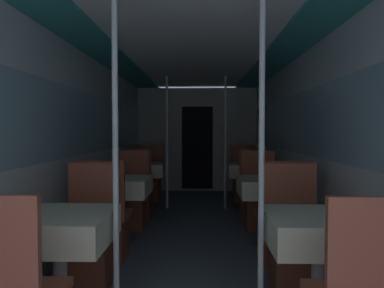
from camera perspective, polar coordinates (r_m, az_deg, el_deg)
wall_left at (r=4.55m, az=-15.68°, el=0.06°), size 0.05×8.56×2.13m
wall_right at (r=4.50m, az=16.48°, el=0.03°), size 0.05×8.56×2.13m
ceiling_panel at (r=4.43m, az=0.32°, el=13.92°), size 2.51×8.56×0.07m
bulkhead_far at (r=7.79m, az=0.81°, el=0.65°), size 2.46×0.09×2.13m
dining_table_left_0 at (r=2.65m, az=-19.54°, el=-12.49°), size 0.67×0.67×0.73m
chair_left_far_0 at (r=3.30m, az=-15.49°, el=-15.07°), size 0.44×0.44×0.99m
support_pole_left_0 at (r=2.47m, az=-11.58°, el=-2.70°), size 0.04×0.04×2.13m
dining_table_left_1 at (r=4.35m, az=-10.95°, el=-6.64°), size 0.67×0.67×0.73m
chair_left_near_1 at (r=3.83m, az=-12.95°, el=-12.62°), size 0.44×0.44×0.99m
chair_left_far_1 at (r=5.00m, az=-9.38°, el=-9.05°), size 0.44×0.44×0.99m
dining_table_left_2 at (r=6.11m, az=-7.31°, el=-4.06°), size 0.67×0.67×0.73m
chair_left_near_2 at (r=5.55m, az=-8.27°, el=-7.92°), size 0.44×0.44×0.99m
chair_left_far_2 at (r=6.76m, az=-6.50°, el=-6.09°), size 0.44×0.44×0.99m
support_pole_left_2 at (r=6.04m, az=-3.84°, el=0.23°), size 0.04×0.04×2.13m
dining_table_right_0 at (r=2.60m, az=18.80°, el=-12.80°), size 0.67×0.67×0.73m
chair_right_far_0 at (r=3.26m, az=15.36°, el=-15.30°), size 0.44×0.44×0.99m
support_pole_right_0 at (r=2.43m, az=10.54°, el=-2.76°), size 0.04×0.04×2.13m
dining_table_right_1 at (r=4.32m, az=11.59°, el=-6.72°), size 0.67×0.67×0.73m
chair_right_near_1 at (r=3.79m, az=13.24°, el=-12.77°), size 0.44×0.44×0.99m
chair_right_far_1 at (r=4.98m, az=10.29°, el=-9.13°), size 0.44×0.44×0.99m
dining_table_right_2 at (r=6.09m, az=8.59°, el=-4.09°), size 0.67×0.67×0.73m
chair_right_near_2 at (r=5.53m, az=9.38°, el=-7.98°), size 0.44×0.44×0.99m
chair_right_far_2 at (r=6.74m, az=7.92°, el=-6.12°), size 0.44×0.44×0.99m
support_pole_right_2 at (r=6.02m, az=5.10°, el=0.23°), size 0.04×0.04×2.13m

